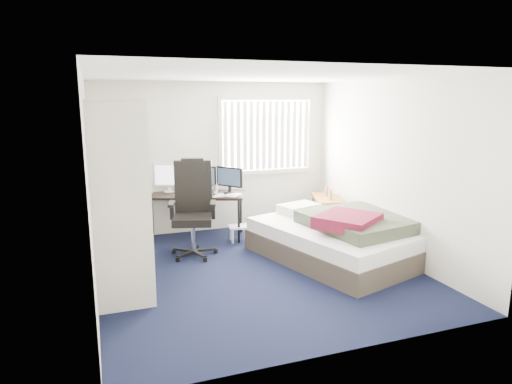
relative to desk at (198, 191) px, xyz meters
The scene contains 10 objects.
ground 1.95m from the desk, 77.46° to the right, with size 4.20×4.20×0.00m, color black.
room_shell 1.95m from the desk, 77.46° to the right, with size 4.20×4.20×4.20m.
window_assembly 1.57m from the desk, 12.63° to the left, with size 1.72×0.09×1.32m.
closet 2.05m from the desk, 130.78° to the right, with size 0.64×1.84×2.22m.
desk is the anchor object (origin of this frame).
office_chair 0.86m from the desk, 107.72° to the right, with size 0.80×0.80×1.38m.
footstool 0.90m from the desk, 39.90° to the right, with size 0.33×0.28×0.25m.
nightstand 2.19m from the desk, 10.64° to the right, with size 0.65×0.94×0.77m.
bed 2.40m from the desk, 45.16° to the right, with size 2.24×2.61×0.73m.
pine_box 2.31m from the desk, 124.50° to the right, with size 0.39×0.30×0.30m, color #A48152.
Camera 1 is at (-1.94, -5.33, 2.23)m, focal length 32.00 mm.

